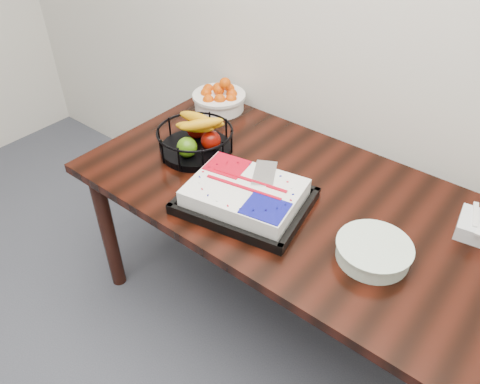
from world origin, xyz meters
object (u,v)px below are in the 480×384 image
Objects in this scene: table at (300,213)px; fruit_basket at (195,138)px; tangerine_bowl at (219,96)px; plate_stack at (373,251)px; cake_tray at (245,196)px.

table is 0.55m from fruit_basket.
table is at bearing -24.99° from tangerine_bowl.
cake_tray is at bearing -174.33° from plate_stack.
table is at bearing 3.55° from fruit_basket.
cake_tray reaches higher than plate_stack.
fruit_basket is at bearing 173.90° from plate_stack.
cake_tray is at bearing -20.40° from fruit_basket.
fruit_basket is (-0.39, 0.14, 0.03)m from cake_tray.
fruit_basket reaches higher than cake_tray.
tangerine_bowl is at bearing 116.34° from fruit_basket.
fruit_basket is at bearing 159.60° from cake_tray.
cake_tray is 0.50m from plate_stack.
tangerine_bowl reaches higher than plate_stack.
plate_stack is at bearing -19.63° from table.
table is 0.26m from cake_tray.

